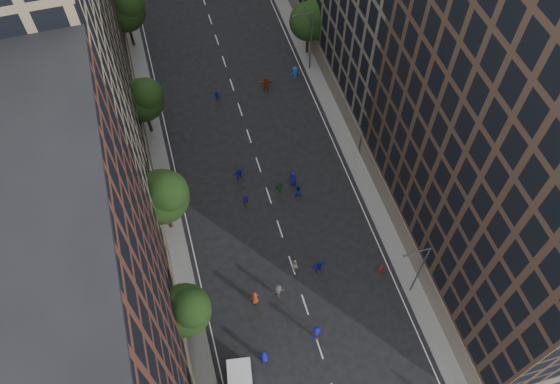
{
  "coord_description": "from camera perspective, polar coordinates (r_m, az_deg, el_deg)",
  "views": [
    {
      "loc": [
        -8.16,
        -5.77,
        51.08
      ],
      "look_at": [
        0.98,
        25.82,
        2.0
      ],
      "focal_mm": 35.0,
      "sensor_mm": 36.0,
      "label": 1
    }
  ],
  "objects": [
    {
      "name": "skater_5",
      "position": [
        56.05,
        4.05,
        -7.77
      ],
      "size": [
        1.59,
        0.62,
        1.68
      ],
      "primitive_type": "imported",
      "rotation": [
        0.0,
        0.0,
        3.22
      ],
      "color": "#151AAB",
      "rests_on": "ground"
    },
    {
      "name": "skater_9",
      "position": [
        54.65,
        -0.19,
        -10.31
      ],
      "size": [
        1.28,
        0.76,
        1.94
      ],
      "primitive_type": "imported",
      "rotation": [
        0.0,
        0.0,
        3.18
      ],
      "color": "#444449",
      "rests_on": "ground"
    },
    {
      "name": "skater_15",
      "position": [
        72.43,
        1.58,
        12.34
      ],
      "size": [
        1.27,
        0.81,
        1.86
      ],
      "primitive_type": "imported",
      "rotation": [
        0.0,
        0.0,
        3.24
      ],
      "color": "blue",
      "rests_on": "ground"
    },
    {
      "name": "ground",
      "position": [
        69.07,
        -4.09,
        8.31
      ],
      "size": [
        240.0,
        240.0,
        0.0
      ],
      "primitive_type": "plane",
      "color": "black",
      "rests_on": "ground"
    },
    {
      "name": "skater_13",
      "position": [
        60.1,
        -3.64,
        -0.79
      ],
      "size": [
        0.65,
        0.51,
        1.58
      ],
      "primitive_type": "imported",
      "rotation": [
        0.0,
        0.0,
        3.4
      ],
      "color": "#191294",
      "rests_on": "ground"
    },
    {
      "name": "skater_7",
      "position": [
        56.76,
        10.47,
        -7.91
      ],
      "size": [
        0.59,
        0.39,
        1.6
      ],
      "primitive_type": "imported",
      "rotation": [
        0.0,
        0.0,
        3.16
      ],
      "color": "maroon",
      "rests_on": "ground"
    },
    {
      "name": "bldg_left_b",
      "position": [
        54.23,
        -24.17,
        11.78
      ],
      "size": [
        14.0,
        26.0,
        34.0
      ],
      "primitive_type": "cube",
      "color": "#978563",
      "rests_on": "ground"
    },
    {
      "name": "bldg_left_a",
      "position": [
        41.24,
        -22.03,
        -12.89
      ],
      "size": [
        14.0,
        22.0,
        30.0
      ],
      "primitive_type": "cube",
      "color": "brown",
      "rests_on": "ground"
    },
    {
      "name": "skater_14",
      "position": [
        60.44,
        1.79,
        0.09
      ],
      "size": [
        0.94,
        0.74,
        1.89
      ],
      "primitive_type": "imported",
      "rotation": [
        0.0,
        0.0,
        3.17
      ],
      "color": "#1529AB",
      "rests_on": "ground"
    },
    {
      "name": "streetlamp_near",
      "position": [
        52.6,
        14.29,
        -7.76
      ],
      "size": [
        2.64,
        0.22,
        9.06
      ],
      "color": "#595B60",
      "rests_on": "ground"
    },
    {
      "name": "skater_16",
      "position": [
        70.01,
        -6.51,
        9.89
      ],
      "size": [
        1.06,
        0.7,
        1.68
      ],
      "primitive_type": "imported",
      "rotation": [
        0.0,
        0.0,
        2.82
      ],
      "color": "#142CA7",
      "rests_on": "ground"
    },
    {
      "name": "tree_right_a",
      "position": [
        72.96,
        3.2,
        17.56
      ],
      "size": [
        5.0,
        5.0,
        8.39
      ],
      "color": "black",
      "rests_on": "ground"
    },
    {
      "name": "skater_17",
      "position": [
        70.96,
        -1.49,
        11.22
      ],
      "size": [
        1.84,
        0.83,
        1.91
      ],
      "primitive_type": "imported",
      "rotation": [
        0.0,
        0.0,
        2.99
      ],
      "color": "#A43B1B",
      "rests_on": "ground"
    },
    {
      "name": "tree_left_3",
      "position": [
        64.33,
        -14.06,
        9.45
      ],
      "size": [
        5.0,
        5.0,
        8.58
      ],
      "color": "black",
      "rests_on": "ground"
    },
    {
      "name": "skater_6",
      "position": [
        54.44,
        -2.65,
        -10.98
      ],
      "size": [
        1.05,
        0.81,
        1.91
      ],
      "primitive_type": "imported",
      "rotation": [
        0.0,
        0.0,
        3.37
      ],
      "color": "#9B3419",
      "rests_on": "ground"
    },
    {
      "name": "tree_left_2",
      "position": [
        54.83,
        -12.11,
        -0.34
      ],
      "size": [
        5.6,
        5.6,
        9.45
      ],
      "color": "black",
      "rests_on": "ground"
    },
    {
      "name": "bldg_right_a",
      "position": [
        47.57,
        25.4,
        5.34
      ],
      "size": [
        14.0,
        30.0,
        36.0
      ],
      "primitive_type": "cube",
      "color": "#433024",
      "rests_on": "ground"
    },
    {
      "name": "skater_11",
      "position": [
        62.13,
        -4.3,
        1.91
      ],
      "size": [
        1.53,
        0.73,
        1.58
      ],
      "primitive_type": "imported",
      "rotation": [
        0.0,
        0.0,
        3.33
      ],
      "color": "#1719BE",
      "rests_on": "ground"
    },
    {
      "name": "streetlamp_far",
      "position": [
        70.91,
        3.1,
        15.74
      ],
      "size": [
        2.64,
        0.22,
        9.06
      ],
      "color": "#595B60",
      "rests_on": "ground"
    },
    {
      "name": "tree_left_4",
      "position": [
        76.34,
        -15.85,
        17.91
      ],
      "size": [
        5.4,
        5.4,
        9.08
      ],
      "color": "black",
      "rests_on": "ground"
    },
    {
      "name": "tree_left_1",
      "position": [
        49.66,
        -9.73,
        -12.01
      ],
      "size": [
        4.8,
        4.8,
        8.21
      ],
      "color": "black",
      "rests_on": "ground"
    },
    {
      "name": "skater_10",
      "position": [
        60.68,
        -0.09,
        0.49
      ],
      "size": [
        1.14,
        0.52,
        1.92
      ],
      "primitive_type": "imported",
      "rotation": [
        0.0,
        0.0,
        3.19
      ],
      "color": "#1F6A2B",
      "rests_on": "ground"
    },
    {
      "name": "skater_0",
      "position": [
        52.45,
        -1.66,
        -16.85
      ],
      "size": [
        1.06,
        0.89,
        1.85
      ],
      "primitive_type": "imported",
      "rotation": [
        0.0,
        0.0,
        2.75
      ],
      "color": "#1715AF",
      "rests_on": "ground"
    },
    {
      "name": "sidewalk_right",
      "position": [
        76.45,
        3.53,
        14.22
      ],
      "size": [
        4.0,
        105.0,
        0.15
      ],
      "primitive_type": "cube",
      "color": "slate",
      "rests_on": "ground"
    },
    {
      "name": "skater_8",
      "position": [
        56.06,
        1.52,
        -7.61
      ],
      "size": [
        0.79,
        0.63,
        1.6
      ],
      "primitive_type": "imported",
      "rotation": [
        0.0,
        0.0,
        3.11
      ],
      "color": "silver",
      "rests_on": "ground"
    },
    {
      "name": "sidewalk_left",
      "position": [
        73.85,
        -14.74,
        10.33
      ],
      "size": [
        4.0,
        105.0,
        0.15
      ],
      "primitive_type": "cube",
      "color": "slate",
      "rests_on": "ground"
    },
    {
      "name": "skater_12",
      "position": [
        61.39,
        1.37,
        1.44
      ],
      "size": [
        1.06,
        0.81,
        1.94
      ],
      "primitive_type": "imported",
      "rotation": [
        0.0,
        0.0,
        2.92
      ],
      "color": "#1814A4",
      "rests_on": "ground"
    },
    {
      "name": "skater_3",
      "position": [
        53.21,
        3.82,
        -14.47
      ],
      "size": [
        1.43,
        1.15,
        1.94
      ],
      "primitive_type": "imported",
      "rotation": [
        0.0,
        0.0,
        3.53
      ],
      "color": "#121493",
      "rests_on": "ground"
    }
  ]
}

